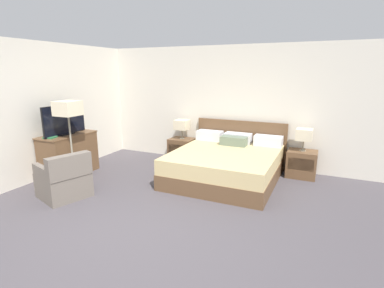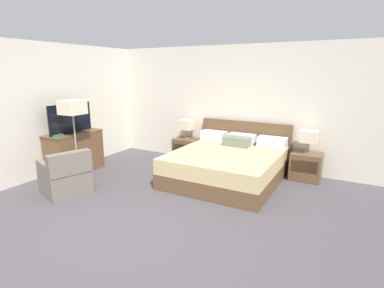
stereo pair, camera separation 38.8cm
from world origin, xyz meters
name	(u,v)px [view 1 (the left image)]	position (x,y,z in m)	size (l,w,h in m)	color
ground_plane	(138,233)	(0.00, 0.00, 0.00)	(10.14, 10.14, 0.00)	#4C474C
wall_back	(226,106)	(0.00, 3.41, 1.27)	(6.84, 0.06, 2.55)	silver
wall_left	(55,110)	(-2.85, 1.39, 1.27)	(0.06, 5.18, 2.55)	silver
bed	(226,164)	(0.38, 2.37, 0.30)	(1.94, 2.06, 0.99)	brown
nightstand_left	(182,150)	(-0.92, 3.10, 0.26)	(0.55, 0.44, 0.52)	brown
nightstand_right	(302,164)	(1.68, 3.10, 0.26)	(0.55, 0.44, 0.52)	brown
table_lamp_left	(182,125)	(-0.92, 3.10, 0.84)	(0.29, 0.29, 0.43)	gray
table_lamp_right	(304,135)	(1.68, 3.10, 0.84)	(0.29, 0.29, 0.43)	gray
dresser	(69,154)	(-2.52, 1.32, 0.42)	(0.54, 1.09, 0.82)	brown
tv	(64,120)	(-2.52, 1.29, 1.10)	(0.18, 0.97, 0.57)	black
book_red_cover	(50,137)	(-2.53, 0.94, 0.83)	(0.19, 0.18, 0.03)	#2D7042
armchair_by_window	(65,181)	(-1.73, 0.46, 0.28)	(0.87, 0.86, 0.76)	#70665B
floor_lamp	(68,113)	(-2.16, 1.06, 1.28)	(0.38, 0.38, 1.50)	gray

